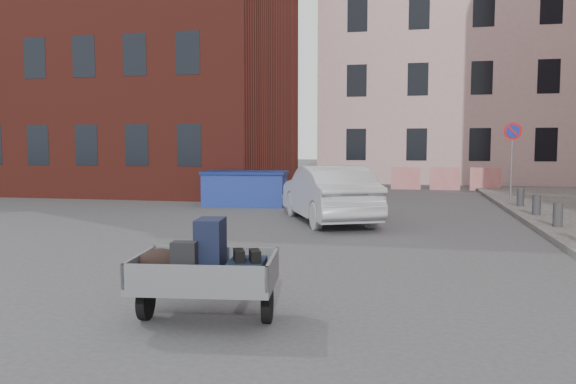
# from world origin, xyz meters

# --- Properties ---
(ground) EXTENTS (120.00, 120.00, 0.00)m
(ground) POSITION_xyz_m (0.00, 0.00, 0.00)
(ground) COLOR #38383A
(ground) RESTS_ON ground
(building_brick) EXTENTS (12.00, 10.00, 14.00)m
(building_brick) POSITION_xyz_m (-9.00, 13.00, 7.00)
(building_brick) COLOR #591E16
(building_brick) RESTS_ON ground
(building_pink) EXTENTS (16.00, 8.00, 14.00)m
(building_pink) POSITION_xyz_m (6.00, 22.00, 7.00)
(building_pink) COLOR #C69C98
(building_pink) RESTS_ON ground
(far_building) EXTENTS (6.00, 6.00, 8.00)m
(far_building) POSITION_xyz_m (-20.00, 22.00, 4.00)
(far_building) COLOR maroon
(far_building) RESTS_ON ground
(no_parking_sign) EXTENTS (0.60, 0.09, 2.65)m
(no_parking_sign) POSITION_xyz_m (6.00, 9.48, 2.01)
(no_parking_sign) COLOR gray
(no_parking_sign) RESTS_ON sidewalk
(bollards) EXTENTS (0.22, 9.02, 0.55)m
(bollards) POSITION_xyz_m (6.00, 3.40, 0.40)
(bollards) COLOR #3A3A3D
(bollards) RESTS_ON sidewalk
(barriers) EXTENTS (4.70, 0.18, 1.00)m
(barriers) POSITION_xyz_m (4.20, 15.00, 0.50)
(barriers) COLOR red
(barriers) RESTS_ON ground
(trailer) EXTENTS (1.72, 1.89, 1.20)m
(trailer) POSITION_xyz_m (0.22, -4.61, 0.61)
(trailer) COLOR black
(trailer) RESTS_ON ground
(dumpster) EXTENTS (2.85, 1.64, 1.15)m
(dumpster) POSITION_xyz_m (-2.70, 7.14, 0.58)
(dumpster) COLOR navy
(dumpster) RESTS_ON ground
(silver_car) EXTENTS (3.27, 4.75, 1.48)m
(silver_car) POSITION_xyz_m (0.49, 4.00, 0.74)
(silver_car) COLOR #AEB0B5
(silver_car) RESTS_ON ground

